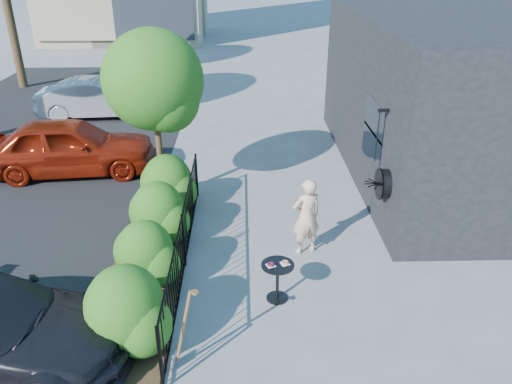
{
  "coord_description": "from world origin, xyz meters",
  "views": [
    {
      "loc": [
        -0.36,
        -8.0,
        5.43
      ],
      "look_at": [
        -0.13,
        0.69,
        1.2
      ],
      "focal_mm": 35.0,
      "sensor_mm": 36.0,
      "label": 1
    }
  ],
  "objects_px": {
    "patio_tree": "(156,87)",
    "car_red": "(69,146)",
    "woman": "(306,217)",
    "cafe_table": "(278,275)",
    "car_silver": "(98,98)",
    "shovel": "(182,334)"
  },
  "relations": [
    {
      "from": "patio_tree",
      "to": "car_red",
      "type": "distance_m",
      "value": 3.83
    },
    {
      "from": "car_red",
      "to": "woman",
      "type": "bearing_deg",
      "value": -130.77
    },
    {
      "from": "patio_tree",
      "to": "car_red",
      "type": "relative_size",
      "value": 0.9
    },
    {
      "from": "cafe_table",
      "to": "car_red",
      "type": "xyz_separation_m",
      "value": [
        -5.16,
        5.59,
        0.26
      ]
    },
    {
      "from": "woman",
      "to": "patio_tree",
      "type": "bearing_deg",
      "value": -56.12
    },
    {
      "from": "cafe_table",
      "to": "car_silver",
      "type": "relative_size",
      "value": 0.18
    },
    {
      "from": "patio_tree",
      "to": "woman",
      "type": "bearing_deg",
      "value": -37.23
    },
    {
      "from": "cafe_table",
      "to": "car_silver",
      "type": "distance_m",
      "value": 12.04
    },
    {
      "from": "patio_tree",
      "to": "woman",
      "type": "distance_m",
      "value": 4.33
    },
    {
      "from": "car_red",
      "to": "car_silver",
      "type": "bearing_deg",
      "value": 0.56
    },
    {
      "from": "car_silver",
      "to": "patio_tree",
      "type": "bearing_deg",
      "value": -158.19
    },
    {
      "from": "car_red",
      "to": "car_silver",
      "type": "xyz_separation_m",
      "value": [
        -0.54,
        5.02,
        -0.07
      ]
    },
    {
      "from": "shovel",
      "to": "car_silver",
      "type": "bearing_deg",
      "value": 109.36
    },
    {
      "from": "woman",
      "to": "cafe_table",
      "type": "bearing_deg",
      "value": 47.52
    },
    {
      "from": "cafe_table",
      "to": "woman",
      "type": "xyz_separation_m",
      "value": [
        0.65,
        1.49,
        0.3
      ]
    },
    {
      "from": "shovel",
      "to": "woman",
      "type": "bearing_deg",
      "value": 55.33
    },
    {
      "from": "patio_tree",
      "to": "cafe_table",
      "type": "bearing_deg",
      "value": -57.64
    },
    {
      "from": "woman",
      "to": "car_red",
      "type": "distance_m",
      "value": 7.11
    },
    {
      "from": "patio_tree",
      "to": "car_silver",
      "type": "height_order",
      "value": "patio_tree"
    },
    {
      "from": "patio_tree",
      "to": "car_red",
      "type": "xyz_separation_m",
      "value": [
        -2.74,
        1.76,
        -2.02
      ]
    },
    {
      "from": "patio_tree",
      "to": "shovel",
      "type": "height_order",
      "value": "patio_tree"
    },
    {
      "from": "woman",
      "to": "car_silver",
      "type": "bearing_deg",
      "value": -74.01
    }
  ]
}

